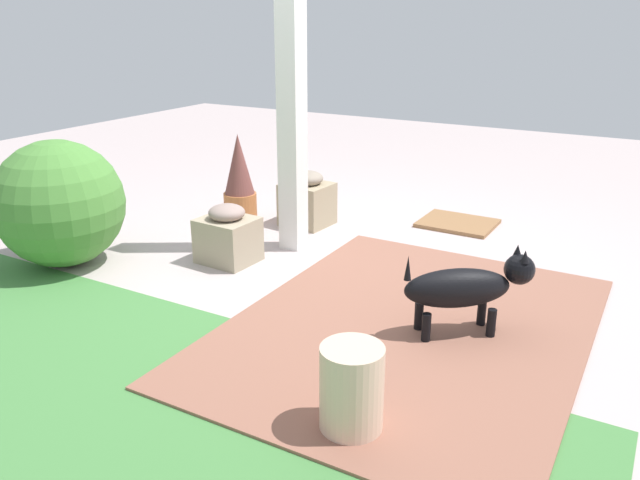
{
  "coord_description": "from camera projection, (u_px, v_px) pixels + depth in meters",
  "views": [
    {
      "loc": [
        -1.93,
        3.53,
        1.63
      ],
      "look_at": [
        -0.09,
        0.28,
        0.28
      ],
      "focal_mm": 35.5,
      "sensor_mm": 36.0,
      "label": 1
    }
  ],
  "objects": [
    {
      "name": "round_shrub",
      "position": [
        59.0,
        204.0,
        4.21
      ],
      "size": [
        0.85,
        0.85,
        0.85
      ],
      "primitive_type": "sphere",
      "color": "#4A8537",
      "rests_on": "ground"
    },
    {
      "name": "porch_pillar",
      "position": [
        291.0,
        85.0,
        4.27
      ],
      "size": [
        0.16,
        0.16,
        2.33
      ],
      "primitive_type": "cube",
      "color": "white",
      "rests_on": "ground"
    },
    {
      "name": "doormat",
      "position": [
        458.0,
        223.0,
        5.13
      ],
      "size": [
        0.59,
        0.49,
        0.03
      ],
      "primitive_type": "cube",
      "rotation": [
        0.0,
        0.0,
        -0.02
      ],
      "color": "olive",
      "rests_on": "ground"
    },
    {
      "name": "ground_plane",
      "position": [
        329.0,
        264.0,
        4.34
      ],
      "size": [
        12.0,
        12.0,
        0.0
      ],
      "primitive_type": "plane",
      "color": "#B6A5A3"
    },
    {
      "name": "ceramic_urn",
      "position": [
        352.0,
        390.0,
        2.55
      ],
      "size": [
        0.26,
        0.26,
        0.38
      ],
      "primitive_type": "cylinder",
      "color": "beige",
      "rests_on": "ground"
    },
    {
      "name": "brick_path",
      "position": [
        409.0,
        327.0,
        3.45
      ],
      "size": [
        1.8,
        2.4,
        0.02
      ],
      "primitive_type": "cube",
      "color": "#8F5B49",
      "rests_on": "ground"
    },
    {
      "name": "stone_planter_mid",
      "position": [
        228.0,
        236.0,
        4.33
      ],
      "size": [
        0.39,
        0.35,
        0.41
      ],
      "color": "tan",
      "rests_on": "ground"
    },
    {
      "name": "terracotta_pot_spiky",
      "position": [
        239.0,
        180.0,
        5.13
      ],
      "size": [
        0.27,
        0.27,
        0.72
      ],
      "color": "#B56838",
      "rests_on": "ground"
    },
    {
      "name": "dog",
      "position": [
        466.0,
        287.0,
        3.3
      ],
      "size": [
        0.63,
        0.54,
        0.48
      ],
      "color": "black",
      "rests_on": "ground"
    },
    {
      "name": "stone_planter_nearest",
      "position": [
        307.0,
        200.0,
        5.09
      ],
      "size": [
        0.39,
        0.37,
        0.44
      ],
      "color": "tan",
      "rests_on": "ground"
    }
  ]
}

